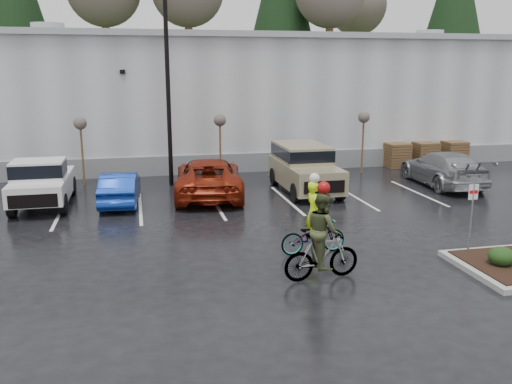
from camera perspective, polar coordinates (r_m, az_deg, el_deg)
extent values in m
plane|color=black|center=(15.26, 9.73, -8.02)|extent=(120.00, 120.00, 0.00)
cube|color=#A8ABAD|center=(35.62, -3.70, 9.91)|extent=(60.00, 15.00, 7.00)
cube|color=slate|center=(28.56, -1.23, 3.10)|extent=(60.00, 0.12, 1.00)
cube|color=#999B9E|center=(35.60, -3.78, 15.63)|extent=(60.50, 15.50, 0.30)
cube|color=#283B18|center=(58.44, -7.30, 10.57)|extent=(80.00, 25.00, 6.00)
cylinder|color=black|center=(25.19, -9.25, 10.76)|extent=(0.20, 0.20, 9.00)
cylinder|color=#4A2A1D|center=(26.55, -17.80, 3.68)|extent=(0.10, 0.10, 2.80)
sphere|color=#514841|center=(26.36, -18.03, 6.90)|extent=(0.60, 0.60, 0.60)
cylinder|color=#4A2A1D|center=(26.75, -3.78, 4.35)|extent=(0.10, 0.10, 2.80)
sphere|color=#514841|center=(26.56, -3.82, 7.55)|extent=(0.60, 0.60, 0.60)
cylinder|color=#4A2A1D|center=(28.85, 11.15, 4.77)|extent=(0.10, 0.10, 2.80)
sphere|color=#514841|center=(28.68, 11.29, 7.73)|extent=(0.60, 0.60, 0.60)
cube|color=#4A2A1D|center=(30.92, 14.61, 3.78)|extent=(1.20, 1.20, 1.35)
cube|color=#4A2A1D|center=(31.73, 17.35, 3.83)|extent=(1.20, 1.20, 1.35)
cube|color=#4A2A1D|center=(32.66, 20.10, 3.88)|extent=(1.20, 1.20, 1.35)
ellipsoid|color=black|center=(16.24, 24.42, -6.19)|extent=(0.70, 0.70, 0.52)
cylinder|color=gray|center=(16.85, 21.68, -2.81)|extent=(0.05, 0.05, 2.20)
cube|color=white|center=(16.65, 21.92, 0.01)|extent=(0.30, 0.02, 0.45)
cube|color=red|center=(16.65, 21.94, 0.00)|extent=(0.26, 0.02, 0.10)
imported|color=navy|center=(22.52, -14.12, 0.41)|extent=(1.65, 4.10, 1.33)
imported|color=maroon|center=(23.24, -5.01, 1.55)|extent=(3.43, 6.20, 1.64)
imported|color=#96999C|center=(26.75, 19.08, 2.36)|extent=(2.57, 5.66, 1.61)
imported|color=#3F3F44|center=(16.22, 6.02, -4.63)|extent=(2.06, 0.86, 1.06)
imported|color=#C9FF0E|center=(16.01, 6.09, -2.09)|extent=(0.50, 0.71, 1.85)
sphere|color=silver|center=(15.78, 6.18, 1.46)|extent=(0.30, 0.30, 0.30)
imported|color=#3F3F44|center=(14.29, 6.94, -6.71)|extent=(2.06, 0.80, 1.26)
imported|color=#3C4324|center=(14.07, 7.02, -3.98)|extent=(0.62, 1.01, 1.98)
sphere|color=#990C0C|center=(13.78, 7.14, 0.44)|extent=(0.33, 0.33, 0.33)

